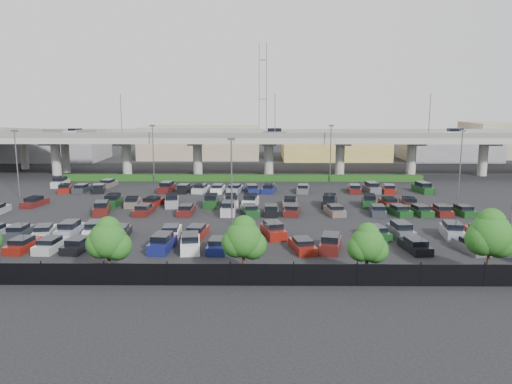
% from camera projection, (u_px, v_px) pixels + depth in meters
% --- Properties ---
extents(ground, '(280.00, 280.00, 0.00)m').
position_uv_depth(ground, '(235.00, 210.00, 67.15)').
color(ground, black).
extents(overpass, '(150.00, 13.00, 15.80)m').
position_uv_depth(overpass, '(242.00, 140.00, 97.37)').
color(overpass, gray).
rests_on(overpass, ground).
extents(on_ramp, '(50.93, 30.13, 8.80)m').
position_uv_depth(on_ramp, '(6.00, 137.00, 108.72)').
color(on_ramp, gray).
rests_on(on_ramp, ground).
extents(hedge, '(66.00, 1.60, 1.10)m').
position_uv_depth(hedge, '(242.00, 178.00, 91.65)').
color(hedge, '#103710').
rests_on(hedge, ground).
extents(fence, '(70.00, 0.10, 2.00)m').
position_uv_depth(fence, '(217.00, 275.00, 39.44)').
color(fence, black).
rests_on(fence, ground).
extents(tree_row, '(65.07, 3.66, 5.94)m').
position_uv_depth(tree_row, '(227.00, 238.00, 40.42)').
color(tree_row, '#332316').
rests_on(tree_row, ground).
extents(parked_cars, '(62.93, 41.65, 1.67)m').
position_uv_depth(parked_cars, '(232.00, 211.00, 63.46)').
color(parked_cars, maroon).
rests_on(parked_cars, ground).
extents(light_poles, '(66.90, 48.38, 10.30)m').
position_uv_depth(light_poles, '(206.00, 162.00, 68.03)').
color(light_poles, '#535358').
rests_on(light_poles, ground).
extents(distant_buildings, '(138.00, 24.00, 9.00)m').
position_uv_depth(distant_buildings, '(296.00, 144.00, 127.18)').
color(distant_buildings, slate).
rests_on(distant_buildings, ground).
extents(comm_tower, '(2.40, 2.40, 30.00)m').
position_uv_depth(comm_tower, '(263.00, 97.00, 137.12)').
color(comm_tower, '#535358').
rests_on(comm_tower, ground).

